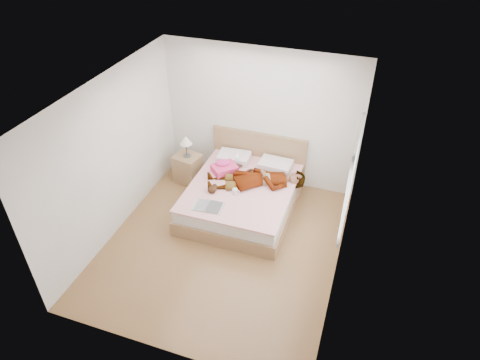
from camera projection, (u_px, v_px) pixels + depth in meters
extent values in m
plane|color=#57341B|center=(223.00, 244.00, 6.89)|extent=(4.00, 4.00, 0.00)
imported|color=silver|center=(257.00, 177.00, 7.34)|extent=(1.84, 1.28, 0.24)
ellipsoid|color=black|center=(234.00, 161.00, 7.88)|extent=(0.49, 0.57, 0.08)
cube|color=silver|center=(237.00, 156.00, 7.74)|extent=(0.08, 0.11, 0.05)
plane|color=white|center=(218.00, 95.00, 5.38)|extent=(4.00, 4.00, 0.00)
plane|color=silver|center=(261.00, 118.00, 7.67)|extent=(3.60, 0.00, 3.60)
plane|color=white|center=(154.00, 281.00, 4.60)|extent=(3.60, 0.00, 3.60)
plane|color=beige|center=(112.00, 157.00, 6.61)|extent=(0.00, 4.00, 4.00)
plane|color=silver|center=(348.00, 204.00, 5.66)|extent=(0.00, 4.00, 4.00)
cube|color=white|center=(351.00, 179.00, 5.78)|extent=(0.02, 1.10, 1.30)
cube|color=silver|center=(345.00, 205.00, 5.34)|extent=(0.04, 0.06, 1.42)
cube|color=silver|center=(356.00, 157.00, 6.23)|extent=(0.04, 0.06, 1.42)
cube|color=silver|center=(344.00, 217.00, 6.18)|extent=(0.04, 1.22, 0.06)
cube|color=silver|center=(359.00, 135.00, 5.39)|extent=(0.04, 1.22, 0.06)
cube|color=silver|center=(350.00, 179.00, 5.78)|extent=(0.03, 0.04, 1.30)
cube|color=brown|center=(242.00, 203.00, 7.55)|extent=(1.78, 2.08, 0.26)
cube|color=silver|center=(242.00, 192.00, 7.41)|extent=(1.70, 2.00, 0.22)
cube|color=white|center=(242.00, 186.00, 7.34)|extent=(1.74, 2.04, 0.03)
cube|color=brown|center=(259.00, 156.00, 8.11)|extent=(1.80, 0.07, 1.00)
cube|color=white|center=(234.00, 157.00, 7.95)|extent=(0.61, 0.44, 0.13)
cube|color=silver|center=(276.00, 165.00, 7.74)|extent=(0.60, 0.43, 0.13)
cube|color=#FF4573|center=(224.00, 169.00, 7.63)|extent=(0.53, 0.53, 0.14)
ellipsoid|color=#FF4593|center=(222.00, 163.00, 7.62)|extent=(0.31, 0.27, 0.13)
cube|color=white|center=(208.00, 207.00, 6.86)|extent=(0.48, 0.34, 0.01)
cube|color=white|center=(201.00, 205.00, 6.88)|extent=(0.25, 0.32, 0.02)
cube|color=#252525|center=(215.00, 207.00, 6.83)|extent=(0.25, 0.32, 0.02)
cylinder|color=silver|center=(235.00, 191.00, 7.11)|extent=(0.10, 0.10, 0.10)
torus|color=white|center=(238.00, 192.00, 7.10)|extent=(0.07, 0.02, 0.07)
cylinder|color=black|center=(235.00, 190.00, 7.09)|extent=(0.08, 0.08, 0.00)
ellipsoid|color=black|center=(212.00, 189.00, 7.15)|extent=(0.15, 0.17, 0.11)
ellipsoid|color=beige|center=(212.00, 189.00, 7.13)|extent=(0.08, 0.09, 0.06)
sphere|color=black|center=(215.00, 186.00, 7.21)|extent=(0.09, 0.09, 0.09)
sphere|color=pink|center=(214.00, 184.00, 7.23)|extent=(0.03, 0.03, 0.03)
sphere|color=pink|center=(217.00, 185.00, 7.20)|extent=(0.03, 0.03, 0.03)
ellipsoid|color=black|center=(209.00, 191.00, 7.16)|extent=(0.04, 0.06, 0.03)
ellipsoid|color=black|center=(214.00, 192.00, 7.12)|extent=(0.04, 0.06, 0.03)
cube|color=brown|center=(188.00, 168.00, 8.17)|extent=(0.53, 0.49, 0.56)
cylinder|color=#4F4F4F|center=(187.00, 156.00, 8.00)|extent=(0.17, 0.17, 0.02)
cylinder|color=#4B4B4B|center=(186.00, 149.00, 7.91)|extent=(0.03, 0.03, 0.29)
cone|color=white|center=(186.00, 140.00, 7.80)|extent=(0.27, 0.27, 0.16)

